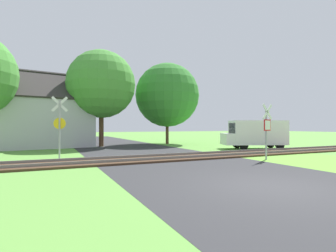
{
  "coord_description": "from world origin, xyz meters",
  "views": [
    {
      "loc": [
        -5.96,
        -5.68,
        1.76
      ],
      "look_at": [
        0.5,
        8.28,
        1.8
      ],
      "focal_mm": 28.0,
      "sensor_mm": 36.0,
      "label": 1
    }
  ],
  "objects_px": {
    "tree_center": "(101,84)",
    "tree_right": "(167,95)",
    "stop_sign_near": "(267,128)",
    "house": "(46,121)",
    "crossing_sign_far": "(60,123)",
    "mail_truck": "(256,133)"
  },
  "relations": [
    {
      "from": "tree_center",
      "to": "tree_right",
      "type": "height_order",
      "value": "tree_center"
    },
    {
      "from": "tree_right",
      "to": "mail_truck",
      "type": "xyz_separation_m",
      "value": [
        3.91,
        -8.34,
        -3.74
      ]
    },
    {
      "from": "tree_center",
      "to": "house",
      "type": "bearing_deg",
      "value": 159.74
    },
    {
      "from": "mail_truck",
      "to": "crossing_sign_far",
      "type": "bearing_deg",
      "value": 111.42
    },
    {
      "from": "tree_center",
      "to": "tree_right",
      "type": "distance_m",
      "value": 6.86
    },
    {
      "from": "stop_sign_near",
      "to": "crossing_sign_far",
      "type": "relative_size",
      "value": 0.87
    },
    {
      "from": "stop_sign_near",
      "to": "house",
      "type": "xyz_separation_m",
      "value": [
        -10.76,
        14.73,
        0.53
      ]
    },
    {
      "from": "stop_sign_near",
      "to": "tree_center",
      "type": "distance_m",
      "value": 14.99
    },
    {
      "from": "crossing_sign_far",
      "to": "tree_center",
      "type": "distance_m",
      "value": 9.35
    },
    {
      "from": "crossing_sign_far",
      "to": "tree_right",
      "type": "xyz_separation_m",
      "value": [
        10.53,
        8.59,
        3.0
      ]
    },
    {
      "from": "stop_sign_near",
      "to": "tree_center",
      "type": "bearing_deg",
      "value": -77.37
    },
    {
      "from": "tree_center",
      "to": "stop_sign_near",
      "type": "bearing_deg",
      "value": -64.34
    },
    {
      "from": "mail_truck",
      "to": "tree_center",
      "type": "bearing_deg",
      "value": 75.18
    },
    {
      "from": "crossing_sign_far",
      "to": "mail_truck",
      "type": "relative_size",
      "value": 0.66
    },
    {
      "from": "stop_sign_near",
      "to": "house",
      "type": "height_order",
      "value": "house"
    },
    {
      "from": "tree_center",
      "to": "mail_truck",
      "type": "bearing_deg",
      "value": -35.23
    },
    {
      "from": "tree_center",
      "to": "mail_truck",
      "type": "relative_size",
      "value": 1.63
    },
    {
      "from": "house",
      "to": "tree_right",
      "type": "distance_m",
      "value": 11.63
    },
    {
      "from": "house",
      "to": "stop_sign_near",
      "type": "bearing_deg",
      "value": -62.57
    },
    {
      "from": "mail_truck",
      "to": "tree_right",
      "type": "bearing_deg",
      "value": 45.54
    },
    {
      "from": "stop_sign_near",
      "to": "tree_right",
      "type": "height_order",
      "value": "tree_right"
    },
    {
      "from": "crossing_sign_far",
      "to": "stop_sign_near",
      "type": "bearing_deg",
      "value": -19.19
    }
  ]
}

